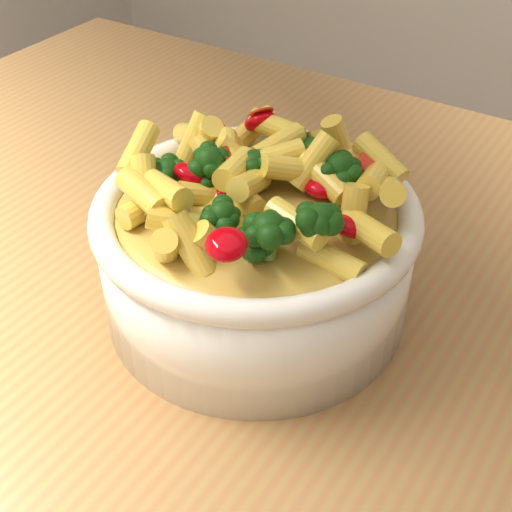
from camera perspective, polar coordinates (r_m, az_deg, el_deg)
The scene contains 3 objects.
table at distance 0.67m, azimuth 3.40°, elevation -9.27°, with size 1.20×0.80×0.90m.
serving_bowl at distance 0.55m, azimuth 0.00°, elevation 0.11°, with size 0.25×0.25×0.11m.
pasta_salad at distance 0.51m, azimuth 0.00°, elevation 5.91°, with size 0.19×0.19×0.04m.
Camera 1 is at (0.21, -0.41, 1.29)m, focal length 50.00 mm.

